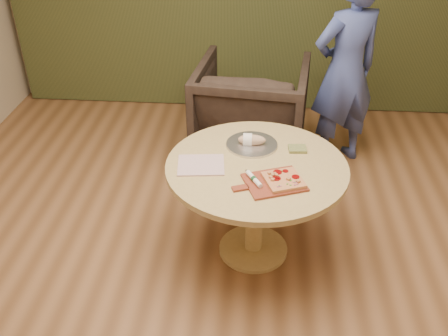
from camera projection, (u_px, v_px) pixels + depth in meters
name	position (u px, v px, depth m)	size (l,w,h in m)	color
room_shell	(211.00, 103.00, 2.54)	(5.04, 6.04, 2.84)	#94633B
pedestal_table	(256.00, 182.00, 3.33)	(1.20, 1.20, 0.75)	tan
pizza_paddle	(273.00, 183.00, 3.07)	(0.47, 0.39, 0.01)	brown
flatbread_pizza	(283.00, 180.00, 3.06)	(0.28, 0.28, 0.04)	tan
cutlery_roll	(254.00, 179.00, 3.06)	(0.12, 0.18, 0.03)	white
newspaper	(201.00, 165.00, 3.24)	(0.30, 0.25, 0.01)	white
serving_tray	(252.00, 144.00, 3.46)	(0.36, 0.36, 0.02)	silver
bread_roll	(251.00, 140.00, 3.44)	(0.19, 0.09, 0.09)	tan
green_packet	(297.00, 149.00, 3.40)	(0.12, 0.10, 0.02)	#58612B
armchair	(251.00, 105.00, 4.56)	(0.97, 0.91, 1.00)	black
person_standing	(345.00, 71.00, 4.26)	(0.64, 0.42, 1.75)	#3F4F92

